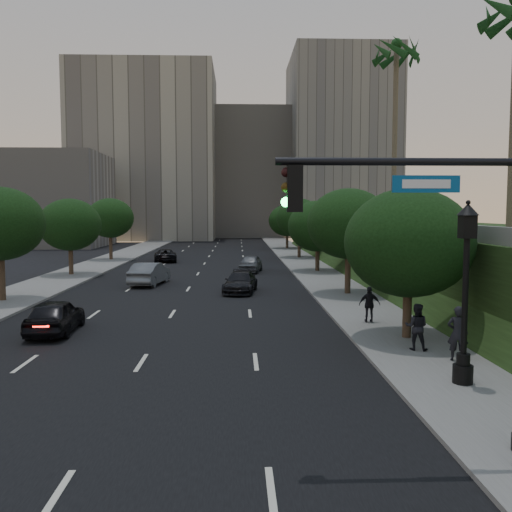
{
  "coord_description": "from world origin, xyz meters",
  "views": [
    {
      "loc": [
        3.38,
        -13.64,
        5.29
      ],
      "look_at": [
        4.07,
        6.83,
        3.6
      ],
      "focal_mm": 38.0,
      "sensor_mm": 36.0,
      "label": 1
    }
  ],
  "objects_px": {
    "pedestrian_a": "(458,333)",
    "street_lamp": "(465,301)",
    "sedan_near_right": "(240,282)",
    "sedan_far_right": "(250,264)",
    "pedestrian_b": "(417,327)",
    "pedestrian_c": "(370,304)",
    "sedan_mid_left": "(150,274)",
    "traffic_signal_mast": "(480,289)",
    "sedan_near_left": "(55,316)",
    "sedan_far_left": "(165,255)"
  },
  "relations": [
    {
      "from": "pedestrian_a",
      "to": "street_lamp",
      "type": "bearing_deg",
      "value": 90.45
    },
    {
      "from": "sedan_near_right",
      "to": "sedan_far_right",
      "type": "distance_m",
      "value": 12.02
    },
    {
      "from": "pedestrian_b",
      "to": "pedestrian_c",
      "type": "bearing_deg",
      "value": -62.81
    },
    {
      "from": "pedestrian_a",
      "to": "sedan_far_right",
      "type": "bearing_deg",
      "value": -58.18
    },
    {
      "from": "sedan_far_right",
      "to": "pedestrian_c",
      "type": "bearing_deg",
      "value": -67.68
    },
    {
      "from": "street_lamp",
      "to": "sedan_far_right",
      "type": "relative_size",
      "value": 1.28
    },
    {
      "from": "sedan_far_right",
      "to": "pedestrian_b",
      "type": "height_order",
      "value": "pedestrian_b"
    },
    {
      "from": "pedestrian_a",
      "to": "sedan_mid_left",
      "type": "bearing_deg",
      "value": -37.09
    },
    {
      "from": "sedan_far_right",
      "to": "traffic_signal_mast",
      "type": "bearing_deg",
      "value": -74.04
    },
    {
      "from": "pedestrian_b",
      "to": "pedestrian_c",
      "type": "height_order",
      "value": "pedestrian_b"
    },
    {
      "from": "pedestrian_c",
      "to": "street_lamp",
      "type": "bearing_deg",
      "value": 99.15
    },
    {
      "from": "sedan_near_left",
      "to": "pedestrian_b",
      "type": "distance_m",
      "value": 15.1
    },
    {
      "from": "sedan_near_left",
      "to": "sedan_mid_left",
      "type": "bearing_deg",
      "value": -98.52
    },
    {
      "from": "sedan_near_left",
      "to": "street_lamp",
      "type": "bearing_deg",
      "value": 149.22
    },
    {
      "from": "sedan_mid_left",
      "to": "pedestrian_b",
      "type": "distance_m",
      "value": 23.35
    },
    {
      "from": "sedan_mid_left",
      "to": "pedestrian_b",
      "type": "xyz_separation_m",
      "value": [
        12.99,
        -19.4,
        0.2
      ]
    },
    {
      "from": "sedan_near_right",
      "to": "pedestrian_b",
      "type": "height_order",
      "value": "pedestrian_b"
    },
    {
      "from": "pedestrian_a",
      "to": "pedestrian_c",
      "type": "height_order",
      "value": "pedestrian_a"
    },
    {
      "from": "street_lamp",
      "to": "sedan_mid_left",
      "type": "relative_size",
      "value": 1.13
    },
    {
      "from": "sedan_mid_left",
      "to": "sedan_far_right",
      "type": "xyz_separation_m",
      "value": [
        7.45,
        8.07,
        -0.07
      ]
    },
    {
      "from": "traffic_signal_mast",
      "to": "sedan_mid_left",
      "type": "relative_size",
      "value": 1.41
    },
    {
      "from": "sedan_far_right",
      "to": "pedestrian_b",
      "type": "distance_m",
      "value": 28.03
    },
    {
      "from": "sedan_far_right",
      "to": "street_lamp",
      "type": "bearing_deg",
      "value": -70.14
    },
    {
      "from": "sedan_far_right",
      "to": "pedestrian_a",
      "type": "bearing_deg",
      "value": -67.74
    },
    {
      "from": "traffic_signal_mast",
      "to": "sedan_far_right",
      "type": "relative_size",
      "value": 1.6
    },
    {
      "from": "street_lamp",
      "to": "sedan_near_left",
      "type": "bearing_deg",
      "value": 151.88
    },
    {
      "from": "street_lamp",
      "to": "pedestrian_b",
      "type": "height_order",
      "value": "street_lamp"
    },
    {
      "from": "street_lamp",
      "to": "sedan_near_left",
      "type": "height_order",
      "value": "street_lamp"
    },
    {
      "from": "pedestrian_a",
      "to": "traffic_signal_mast",
      "type": "bearing_deg",
      "value": 89.72
    },
    {
      "from": "traffic_signal_mast",
      "to": "sedan_mid_left",
      "type": "distance_m",
      "value": 30.32
    },
    {
      "from": "traffic_signal_mast",
      "to": "sedan_near_left",
      "type": "distance_m",
      "value": 18.26
    },
    {
      "from": "traffic_signal_mast",
      "to": "sedan_near_left",
      "type": "bearing_deg",
      "value": 136.22
    },
    {
      "from": "traffic_signal_mast",
      "to": "pedestrian_a",
      "type": "height_order",
      "value": "traffic_signal_mast"
    },
    {
      "from": "sedan_near_right",
      "to": "pedestrian_b",
      "type": "relative_size",
      "value": 2.68
    },
    {
      "from": "pedestrian_b",
      "to": "pedestrian_a",
      "type": "bearing_deg",
      "value": 143.9
    },
    {
      "from": "traffic_signal_mast",
      "to": "street_lamp",
      "type": "xyz_separation_m",
      "value": [
        1.67,
        4.62,
        -1.04
      ]
    },
    {
      "from": "sedan_mid_left",
      "to": "sedan_near_right",
      "type": "xyz_separation_m",
      "value": [
        6.53,
        -3.91,
        -0.14
      ]
    },
    {
      "from": "sedan_far_left",
      "to": "pedestrian_c",
      "type": "xyz_separation_m",
      "value": [
        13.75,
        -32.34,
        0.31
      ]
    },
    {
      "from": "sedan_far_right",
      "to": "sedan_near_left",
      "type": "bearing_deg",
      "value": -101.35
    },
    {
      "from": "sedan_mid_left",
      "to": "pedestrian_c",
      "type": "relative_size",
      "value": 2.98
    },
    {
      "from": "sedan_far_right",
      "to": "sedan_near_right",
      "type": "bearing_deg",
      "value": -84.76
    },
    {
      "from": "sedan_near_right",
      "to": "pedestrian_c",
      "type": "relative_size",
      "value": 2.8
    },
    {
      "from": "sedan_far_left",
      "to": "sedan_near_right",
      "type": "xyz_separation_m",
      "value": [
        7.8,
        -21.95,
        -0.0
      ]
    },
    {
      "from": "sedan_far_left",
      "to": "sedan_near_right",
      "type": "height_order",
      "value": "same"
    },
    {
      "from": "sedan_near_right",
      "to": "pedestrian_a",
      "type": "distance_m",
      "value": 18.52
    },
    {
      "from": "pedestrian_a",
      "to": "pedestrian_c",
      "type": "xyz_separation_m",
      "value": [
        -1.45,
        6.58,
        -0.12
      ]
    },
    {
      "from": "traffic_signal_mast",
      "to": "sedan_far_left",
      "type": "height_order",
      "value": "traffic_signal_mast"
    },
    {
      "from": "sedan_near_left",
      "to": "sedan_mid_left",
      "type": "relative_size",
      "value": 0.89
    },
    {
      "from": "sedan_near_right",
      "to": "pedestrian_a",
      "type": "height_order",
      "value": "pedestrian_a"
    },
    {
      "from": "sedan_near_left",
      "to": "pedestrian_a",
      "type": "xyz_separation_m",
      "value": [
        15.51,
        -5.42,
        0.35
      ]
    }
  ]
}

